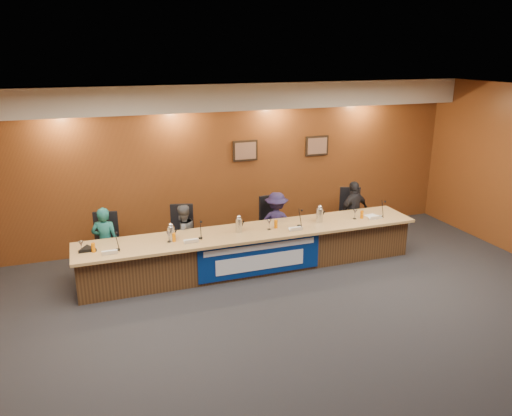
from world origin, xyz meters
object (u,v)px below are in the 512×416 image
(panelist_b, at_px, (183,235))
(speakerphone, at_px, (87,249))
(carafe_right, at_px, (319,215))
(carafe_left, at_px, (171,234))
(panelist_d, at_px, (354,212))
(banner, at_px, (260,258))
(panelist_a, at_px, (105,242))
(office_chair_a, at_px, (106,248))
(dais_body, at_px, (252,251))
(office_chair_c, at_px, (274,227))
(office_chair_d, at_px, (351,218))
(panelist_c, at_px, (276,223))
(carafe_mid, at_px, (239,225))
(office_chair_b, at_px, (182,239))

(panelist_b, relative_size, speakerphone, 3.60)
(carafe_right, bearing_deg, carafe_left, -179.33)
(panelist_d, bearing_deg, banner, 7.57)
(panelist_a, xyz_separation_m, office_chair_a, (0.00, 0.10, -0.15))
(carafe_left, xyz_separation_m, carafe_right, (2.76, 0.03, 0.00))
(carafe_left, relative_size, speakerphone, 0.78)
(dais_body, xyz_separation_m, carafe_right, (1.31, -0.02, 0.53))
(panelist_b, bearing_deg, carafe_right, 144.82)
(office_chair_a, xyz_separation_m, office_chair_c, (3.17, 0.00, 0.00))
(panelist_a, bearing_deg, dais_body, -175.15)
(office_chair_a, bearing_deg, panelist_d, 10.96)
(office_chair_d, height_order, carafe_right, carafe_right)
(carafe_right, xyz_separation_m, speakerphone, (-4.09, -0.02, -0.10))
(banner, height_order, carafe_left, carafe_left)
(carafe_left, bearing_deg, speakerphone, 179.32)
(panelist_a, relative_size, panelist_b, 1.09)
(dais_body, height_order, panelist_c, panelist_c)
(panelist_a, xyz_separation_m, speakerphone, (-0.30, -0.62, 0.15))
(office_chair_c, bearing_deg, panelist_d, -11.55)
(carafe_left, relative_size, carafe_mid, 0.99)
(carafe_mid, xyz_separation_m, speakerphone, (-2.52, 0.00, -0.10))
(carafe_right, bearing_deg, speakerphone, -179.77)
(panelist_b, height_order, office_chair_d, panelist_b)
(office_chair_c, distance_m, carafe_left, 2.30)
(speakerphone, bearing_deg, banner, -7.75)
(panelist_c, height_order, carafe_left, panelist_c)
(office_chair_d, distance_m, carafe_left, 3.93)
(panelist_b, distance_m, carafe_left, 0.77)
(panelist_d, height_order, carafe_mid, panelist_d)
(banner, height_order, carafe_mid, carafe_mid)
(office_chair_a, bearing_deg, office_chair_c, 12.14)
(panelist_c, bearing_deg, banner, 77.56)
(office_chair_c, relative_size, carafe_left, 1.92)
(carafe_left, bearing_deg, carafe_mid, 0.73)
(dais_body, relative_size, speakerphone, 18.75)
(panelist_b, bearing_deg, panelist_d, 158.67)
(speakerphone, bearing_deg, office_chair_d, 7.90)
(banner, height_order, panelist_b, panelist_b)
(banner, distance_m, panelist_c, 1.23)
(panelist_d, bearing_deg, carafe_mid, -1.94)
(office_chair_c, bearing_deg, office_chair_a, 171.82)
(office_chair_d, xyz_separation_m, carafe_left, (-3.84, -0.73, 0.40))
(office_chair_b, relative_size, carafe_left, 1.92)
(panelist_d, xyz_separation_m, carafe_right, (-1.08, -0.60, 0.24))
(panelist_b, xyz_separation_m, carafe_right, (2.44, -0.60, 0.30))
(carafe_left, bearing_deg, dais_body, 2.05)
(panelist_b, relative_size, office_chair_a, 2.40)
(carafe_left, relative_size, carafe_right, 0.98)
(carafe_mid, bearing_deg, dais_body, 8.03)
(banner, height_order, panelist_a, panelist_a)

